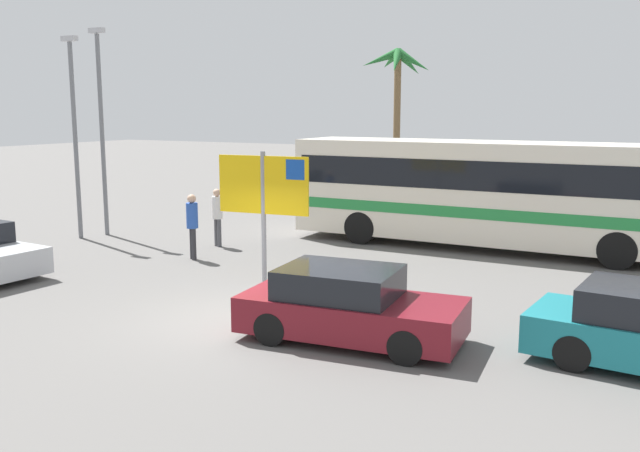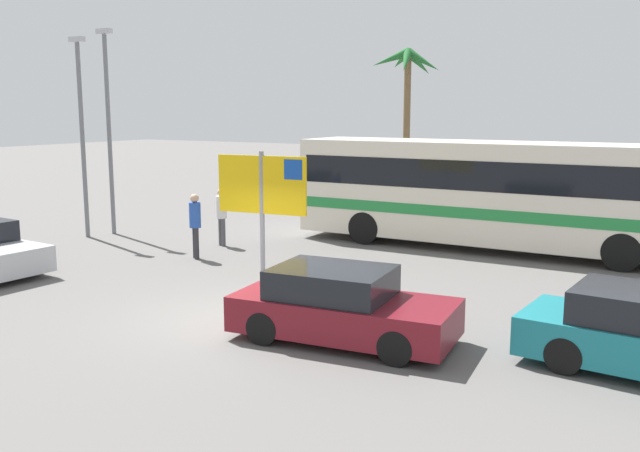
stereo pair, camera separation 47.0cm
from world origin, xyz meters
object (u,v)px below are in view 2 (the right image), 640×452
(bus_front_coach, at_px, (494,190))
(pedestrian_by_bus, at_px, (221,212))
(ferry_sign, at_px, (264,190))
(pedestrian_near_sign, at_px, (195,220))
(car_maroon, at_px, (341,306))

(bus_front_coach, xyz_separation_m, pedestrian_by_bus, (-7.31, -3.58, -0.74))
(ferry_sign, relative_size, pedestrian_near_sign, 1.76)
(ferry_sign, height_order, car_maroon, ferry_sign)
(car_maroon, bearing_deg, ferry_sign, 140.13)
(car_maroon, bearing_deg, bus_front_coach, 84.33)
(pedestrian_near_sign, bearing_deg, ferry_sign, -81.69)
(car_maroon, height_order, pedestrian_near_sign, pedestrian_near_sign)
(pedestrian_near_sign, distance_m, pedestrian_by_bus, 1.89)
(bus_front_coach, bearing_deg, pedestrian_near_sign, -141.52)
(bus_front_coach, height_order, ferry_sign, ferry_sign)
(car_maroon, relative_size, pedestrian_by_bus, 2.33)
(ferry_sign, xyz_separation_m, pedestrian_by_bus, (-4.15, 3.75, -1.28))
(ferry_sign, bearing_deg, car_maroon, -40.54)
(car_maroon, height_order, pedestrian_by_bus, pedestrian_by_bus)
(bus_front_coach, xyz_separation_m, ferry_sign, (-3.16, -7.33, 0.54))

